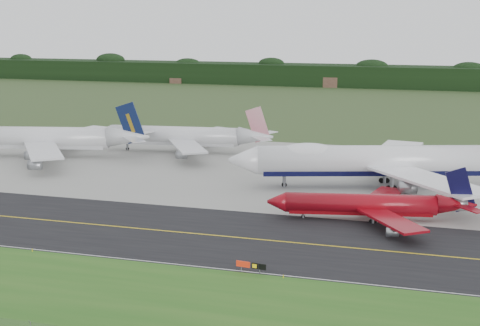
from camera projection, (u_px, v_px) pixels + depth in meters
name	position (u px, v px, depth m)	size (l,w,h in m)	color
ground	(265.00, 233.00, 122.51)	(600.00, 600.00, 0.00)	#2C441F
grass_verge	(204.00, 312.00, 89.59)	(400.00, 30.00, 0.01)	#275D1B
taxiway	(260.00, 240.00, 118.74)	(400.00, 32.00, 0.02)	black
apron	(313.00, 172.00, 170.46)	(400.00, 78.00, 0.01)	gray
taxiway_centreline	(260.00, 239.00, 118.74)	(400.00, 0.40, 0.00)	yellow
taxiway_edge_line	(236.00, 270.00, 104.16)	(400.00, 0.25, 0.00)	silver
horizon_treeline	(379.00, 78.00, 378.77)	(700.00, 25.00, 12.00)	black
jet_ba_747	(382.00, 161.00, 154.52)	(71.98, 58.28, 18.44)	white
jet_red_737	(372.00, 205.00, 129.75)	(40.29, 32.42, 10.92)	maroon
jet_navy_gold	(44.00, 138.00, 188.92)	(61.22, 52.53, 15.88)	silver
jet_star_tail	(184.00, 136.00, 195.05)	(53.25, 44.31, 14.04)	silver
taxiway_sign	(251.00, 265.00, 103.19)	(4.89, 0.73, 1.63)	slate
edge_marker_left	(32.00, 250.00, 112.61)	(0.16, 0.16, 0.50)	yellow
edge_marker_center	(283.00, 277.00, 101.12)	(0.16, 0.16, 0.50)	yellow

